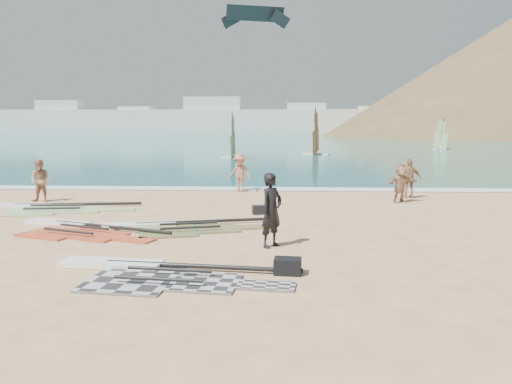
{
  "coord_description": "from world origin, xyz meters",
  "views": [
    {
      "loc": [
        1.8,
        -11.77,
        3.12
      ],
      "look_at": [
        1.03,
        4.0,
        1.0
      ],
      "focal_mm": 35.0,
      "sensor_mm": 36.0,
      "label": 1
    }
  ],
  "objects_px": {
    "rig_orange": "(174,227)",
    "gear_bag_far": "(288,266)",
    "rig_green": "(46,208)",
    "rig_red": "(74,229)",
    "beachgoer_right": "(400,183)",
    "beachgoer_back": "(410,179)",
    "gear_bag_near": "(259,210)",
    "person_wetsuit": "(272,210)",
    "rig_grey": "(150,272)",
    "beachgoer_left": "(40,181)",
    "beachgoer_mid": "(240,173)"
  },
  "relations": [
    {
      "from": "rig_orange",
      "to": "gear_bag_near",
      "type": "height_order",
      "value": "gear_bag_near"
    },
    {
      "from": "rig_green",
      "to": "beachgoer_right",
      "type": "xyz_separation_m",
      "value": [
        13.63,
        2.29,
        0.75
      ]
    },
    {
      "from": "person_wetsuit",
      "to": "beachgoer_mid",
      "type": "bearing_deg",
      "value": 48.31
    },
    {
      "from": "rig_green",
      "to": "beachgoer_left",
      "type": "distance_m",
      "value": 2.16
    },
    {
      "from": "rig_orange",
      "to": "beachgoer_right",
      "type": "xyz_separation_m",
      "value": [
        8.07,
        5.57,
        0.75
      ]
    },
    {
      "from": "rig_grey",
      "to": "rig_orange",
      "type": "height_order",
      "value": "same"
    },
    {
      "from": "rig_grey",
      "to": "beachgoer_left",
      "type": "bearing_deg",
      "value": 132.26
    },
    {
      "from": "rig_green",
      "to": "rig_orange",
      "type": "xyz_separation_m",
      "value": [
        5.56,
        -3.28,
        -0.0
      ]
    },
    {
      "from": "gear_bag_far",
      "to": "beachgoer_mid",
      "type": "xyz_separation_m",
      "value": [
        -2.07,
        13.04,
        0.72
      ]
    },
    {
      "from": "gear_bag_far",
      "to": "beachgoer_back",
      "type": "distance_m",
      "value": 12.54
    },
    {
      "from": "rig_red",
      "to": "beachgoer_back",
      "type": "xyz_separation_m",
      "value": [
        11.69,
        7.22,
        0.79
      ]
    },
    {
      "from": "rig_green",
      "to": "rig_orange",
      "type": "relative_size",
      "value": 1.11
    },
    {
      "from": "person_wetsuit",
      "to": "beachgoer_right",
      "type": "height_order",
      "value": "person_wetsuit"
    },
    {
      "from": "rig_grey",
      "to": "rig_orange",
      "type": "xyz_separation_m",
      "value": [
        -0.49,
        4.69,
        -0.0
      ]
    },
    {
      "from": "rig_red",
      "to": "beachgoer_left",
      "type": "distance_m",
      "value": 6.57
    },
    {
      "from": "person_wetsuit",
      "to": "beachgoer_left",
      "type": "bearing_deg",
      "value": 92.51
    },
    {
      "from": "gear_bag_far",
      "to": "person_wetsuit",
      "type": "bearing_deg",
      "value": 99.24
    },
    {
      "from": "rig_red",
      "to": "gear_bag_far",
      "type": "height_order",
      "value": "gear_bag_far"
    },
    {
      "from": "beachgoer_left",
      "to": "beachgoer_right",
      "type": "distance_m",
      "value": 14.63
    },
    {
      "from": "gear_bag_near",
      "to": "beachgoer_back",
      "type": "height_order",
      "value": "beachgoer_back"
    },
    {
      "from": "rig_orange",
      "to": "person_wetsuit",
      "type": "bearing_deg",
      "value": -50.61
    },
    {
      "from": "rig_green",
      "to": "rig_red",
      "type": "bearing_deg",
      "value": -62.2
    },
    {
      "from": "rig_orange",
      "to": "gear_bag_far",
      "type": "relative_size",
      "value": 9.4
    },
    {
      "from": "rig_grey",
      "to": "beachgoer_left",
      "type": "distance_m",
      "value": 12.02
    },
    {
      "from": "rig_grey",
      "to": "rig_green",
      "type": "height_order",
      "value": "rig_green"
    },
    {
      "from": "gear_bag_near",
      "to": "rig_green",
      "type": "bearing_deg",
      "value": 175.31
    },
    {
      "from": "beachgoer_right",
      "to": "gear_bag_far",
      "type": "bearing_deg",
      "value": -144.74
    },
    {
      "from": "gear_bag_far",
      "to": "rig_red",
      "type": "bearing_deg",
      "value": 147.02
    },
    {
      "from": "rig_green",
      "to": "rig_red",
      "type": "xyz_separation_m",
      "value": [
        2.63,
        -3.68,
        -0.0
      ]
    },
    {
      "from": "rig_green",
      "to": "beachgoer_back",
      "type": "xyz_separation_m",
      "value": [
        14.32,
        3.54,
        0.79
      ]
    },
    {
      "from": "gear_bag_near",
      "to": "beachgoer_right",
      "type": "relative_size",
      "value": 0.3
    },
    {
      "from": "beachgoer_left",
      "to": "beachgoer_mid",
      "type": "distance_m",
      "value": 8.62
    },
    {
      "from": "person_wetsuit",
      "to": "beachgoer_right",
      "type": "xyz_separation_m",
      "value": [
        5.07,
        7.71,
        -0.15
      ]
    },
    {
      "from": "gear_bag_near",
      "to": "beachgoer_back",
      "type": "distance_m",
      "value": 7.58
    },
    {
      "from": "rig_green",
      "to": "person_wetsuit",
      "type": "xyz_separation_m",
      "value": [
        8.55,
        -5.42,
        0.91
      ]
    },
    {
      "from": "beachgoer_back",
      "to": "beachgoer_right",
      "type": "relative_size",
      "value": 1.05
    },
    {
      "from": "beachgoer_back",
      "to": "rig_red",
      "type": "bearing_deg",
      "value": 29.23
    },
    {
      "from": "rig_red",
      "to": "beachgoer_right",
      "type": "bearing_deg",
      "value": 48.47
    },
    {
      "from": "rig_red",
      "to": "beachgoer_back",
      "type": "distance_m",
      "value": 13.76
    },
    {
      "from": "gear_bag_far",
      "to": "rig_orange",
      "type": "bearing_deg",
      "value": 126.9
    },
    {
      "from": "rig_orange",
      "to": "gear_bag_near",
      "type": "xyz_separation_m",
      "value": [
        2.48,
        2.62,
        0.1
      ]
    },
    {
      "from": "beachgoer_left",
      "to": "beachgoer_right",
      "type": "relative_size",
      "value": 1.09
    },
    {
      "from": "rig_grey",
      "to": "gear_bag_near",
      "type": "bearing_deg",
      "value": 81.03
    },
    {
      "from": "rig_green",
      "to": "gear_bag_near",
      "type": "relative_size",
      "value": 12.29
    },
    {
      "from": "beachgoer_mid",
      "to": "rig_green",
      "type": "bearing_deg",
      "value": -122.47
    },
    {
      "from": "gear_bag_far",
      "to": "beachgoer_back",
      "type": "xyz_separation_m",
      "value": [
        5.38,
        11.31,
        0.67
      ]
    },
    {
      "from": "rig_red",
      "to": "gear_bag_far",
      "type": "relative_size",
      "value": 8.87
    },
    {
      "from": "gear_bag_far",
      "to": "beachgoer_right",
      "type": "bearing_deg",
      "value": 65.01
    },
    {
      "from": "beachgoer_left",
      "to": "beachgoer_mid",
      "type": "bearing_deg",
      "value": 27.98
    },
    {
      "from": "rig_grey",
      "to": "gear_bag_near",
      "type": "xyz_separation_m",
      "value": [
        1.99,
        7.31,
        0.1
      ]
    }
  ]
}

